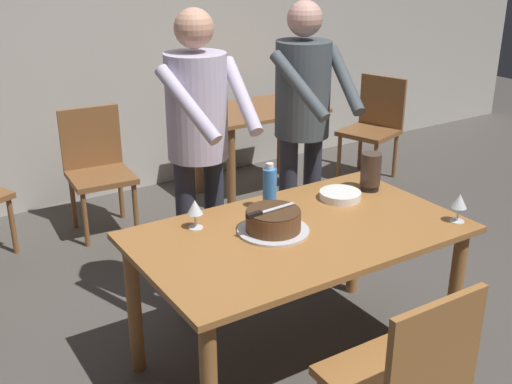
{
  "coord_description": "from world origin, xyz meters",
  "views": [
    {
      "loc": [
        -1.62,
        -2.16,
        2.03
      ],
      "look_at": [
        -0.12,
        0.2,
        0.9
      ],
      "focal_mm": 44.13,
      "sensor_mm": 36.0,
      "label": 1
    }
  ],
  "objects_px": {
    "wine_glass_far": "(459,202)",
    "background_chair_3": "(374,124)",
    "chair_near_side": "(403,380)",
    "cake_knife": "(261,213)",
    "background_chair_0": "(97,166)",
    "person_standing_beside": "(303,115)",
    "person_cutting_cake": "(199,135)",
    "plate_stack": "(340,195)",
    "cake_on_platter": "(273,222)",
    "background_table": "(258,127)",
    "main_dining_table": "(299,250)",
    "hurricane_lamp": "(371,172)",
    "water_bottle": "(270,189)",
    "wine_glass_near": "(195,208)"
  },
  "relations": [
    {
      "from": "wine_glass_far",
      "to": "background_chair_3",
      "type": "distance_m",
      "value": 2.68
    },
    {
      "from": "chair_near_side",
      "to": "cake_knife",
      "type": "bearing_deg",
      "value": 94.48
    },
    {
      "from": "background_chair_0",
      "to": "person_standing_beside",
      "type": "bearing_deg",
      "value": -60.41
    },
    {
      "from": "person_cutting_cake",
      "to": "chair_near_side",
      "type": "xyz_separation_m",
      "value": [
        0.05,
        -1.5,
        -0.58
      ]
    },
    {
      "from": "plate_stack",
      "to": "person_cutting_cake",
      "type": "bearing_deg",
      "value": 140.84
    },
    {
      "from": "cake_on_platter",
      "to": "cake_knife",
      "type": "distance_m",
      "value": 0.1
    },
    {
      "from": "background_chair_0",
      "to": "wine_glass_far",
      "type": "bearing_deg",
      "value": -68.28
    },
    {
      "from": "cake_knife",
      "to": "background_table",
      "type": "height_order",
      "value": "cake_knife"
    },
    {
      "from": "wine_glass_far",
      "to": "person_standing_beside",
      "type": "relative_size",
      "value": 0.08
    },
    {
      "from": "main_dining_table",
      "to": "hurricane_lamp",
      "type": "bearing_deg",
      "value": 18.04
    },
    {
      "from": "background_chair_3",
      "to": "cake_on_platter",
      "type": "bearing_deg",
      "value": -141.94
    },
    {
      "from": "cake_knife",
      "to": "plate_stack",
      "type": "xyz_separation_m",
      "value": [
        0.6,
        0.15,
        -0.1
      ]
    },
    {
      "from": "wine_glass_far",
      "to": "background_chair_0",
      "type": "distance_m",
      "value": 2.65
    },
    {
      "from": "person_cutting_cake",
      "to": "background_chair_3",
      "type": "xyz_separation_m",
      "value": [
        2.37,
        1.19,
        -0.58
      ]
    },
    {
      "from": "cake_on_platter",
      "to": "background_chair_3",
      "type": "distance_m",
      "value": 2.95
    },
    {
      "from": "hurricane_lamp",
      "to": "cake_knife",
      "type": "bearing_deg",
      "value": -168.92
    },
    {
      "from": "cake_knife",
      "to": "plate_stack",
      "type": "distance_m",
      "value": 0.62
    },
    {
      "from": "water_bottle",
      "to": "main_dining_table",
      "type": "bearing_deg",
      "value": -92.81
    },
    {
      "from": "main_dining_table",
      "to": "hurricane_lamp",
      "type": "xyz_separation_m",
      "value": [
        0.63,
        0.2,
        0.22
      ]
    },
    {
      "from": "plate_stack",
      "to": "hurricane_lamp",
      "type": "bearing_deg",
      "value": 2.8
    },
    {
      "from": "chair_near_side",
      "to": "background_table",
      "type": "distance_m",
      "value": 3.16
    },
    {
      "from": "cake_on_platter",
      "to": "background_chair_0",
      "type": "distance_m",
      "value": 2.08
    },
    {
      "from": "main_dining_table",
      "to": "person_standing_beside",
      "type": "relative_size",
      "value": 0.91
    },
    {
      "from": "wine_glass_near",
      "to": "background_chair_3",
      "type": "relative_size",
      "value": 0.16
    },
    {
      "from": "cake_on_platter",
      "to": "wine_glass_far",
      "type": "distance_m",
      "value": 0.91
    },
    {
      "from": "wine_glass_far",
      "to": "chair_near_side",
      "type": "distance_m",
      "value": 1.02
    },
    {
      "from": "background_chair_3",
      "to": "person_standing_beside",
      "type": "bearing_deg",
      "value": -145.14
    },
    {
      "from": "background_table",
      "to": "background_chair_3",
      "type": "relative_size",
      "value": 1.11
    },
    {
      "from": "cake_on_platter",
      "to": "wine_glass_far",
      "type": "height_order",
      "value": "wine_glass_far"
    },
    {
      "from": "wine_glass_near",
      "to": "wine_glass_far",
      "type": "xyz_separation_m",
      "value": [
        1.11,
        -0.62,
        0.0
      ]
    },
    {
      "from": "main_dining_table",
      "to": "background_table",
      "type": "relative_size",
      "value": 1.56
    },
    {
      "from": "person_standing_beside",
      "to": "background_chair_3",
      "type": "bearing_deg",
      "value": 34.86
    },
    {
      "from": "person_standing_beside",
      "to": "main_dining_table",
      "type": "bearing_deg",
      "value": -127.18
    },
    {
      "from": "plate_stack",
      "to": "background_chair_0",
      "type": "xyz_separation_m",
      "value": [
        -0.68,
        1.91,
        -0.28
      ]
    },
    {
      "from": "person_cutting_cake",
      "to": "background_chair_0",
      "type": "xyz_separation_m",
      "value": [
        -0.1,
        1.44,
        -0.58
      ]
    },
    {
      "from": "chair_near_side",
      "to": "main_dining_table",
      "type": "bearing_deg",
      "value": 81.96
    },
    {
      "from": "main_dining_table",
      "to": "background_chair_0",
      "type": "relative_size",
      "value": 1.73
    },
    {
      "from": "hurricane_lamp",
      "to": "background_table",
      "type": "distance_m",
      "value": 1.96
    },
    {
      "from": "cake_on_platter",
      "to": "person_standing_beside",
      "type": "relative_size",
      "value": 0.2
    },
    {
      "from": "person_cutting_cake",
      "to": "chair_near_side",
      "type": "bearing_deg",
      "value": -87.92
    },
    {
      "from": "cake_knife",
      "to": "wine_glass_far",
      "type": "relative_size",
      "value": 1.88
    },
    {
      "from": "person_standing_beside",
      "to": "person_cutting_cake",
      "type": "bearing_deg",
      "value": -177.55
    },
    {
      "from": "main_dining_table",
      "to": "plate_stack",
      "type": "xyz_separation_m",
      "value": [
        0.41,
        0.19,
        0.13
      ]
    },
    {
      "from": "hurricane_lamp",
      "to": "person_cutting_cake",
      "type": "relative_size",
      "value": 0.12
    },
    {
      "from": "main_dining_table",
      "to": "cake_on_platter",
      "type": "relative_size",
      "value": 4.58
    },
    {
      "from": "water_bottle",
      "to": "background_chair_0",
      "type": "relative_size",
      "value": 0.28
    },
    {
      "from": "background_table",
      "to": "cake_knife",
      "type": "bearing_deg",
      "value": -122.44
    },
    {
      "from": "cake_on_platter",
      "to": "person_cutting_cake",
      "type": "height_order",
      "value": "person_cutting_cake"
    },
    {
      "from": "wine_glass_far",
      "to": "water_bottle",
      "type": "xyz_separation_m",
      "value": [
        -0.69,
        0.61,
        0.01
      ]
    },
    {
      "from": "background_table",
      "to": "chair_near_side",
      "type": "bearing_deg",
      "value": -112.79
    }
  ]
}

